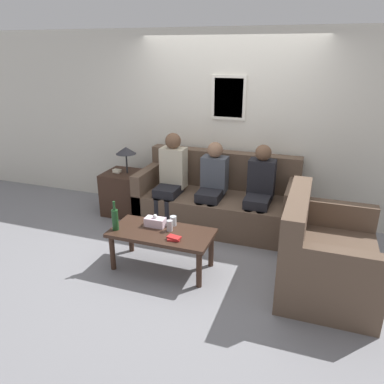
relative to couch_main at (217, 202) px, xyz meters
name	(u,v)px	position (x,y,z in m)	size (l,w,h in m)	color
ground_plane	(205,241)	(0.00, -0.55, -0.33)	(16.00, 16.00, 0.00)	gray
wall_back	(228,126)	(0.00, 0.48, 0.97)	(9.00, 0.08, 2.60)	silver
couch_main	(217,202)	(0.00, 0.00, 0.00)	(2.15, 0.92, 0.98)	brown
couch_side	(323,258)	(1.43, -1.10, 0.00)	(0.92, 1.25, 0.98)	brown
coffee_table	(162,237)	(-0.27, -1.31, 0.06)	(1.14, 0.55, 0.45)	#382319
side_table_with_lamp	(125,191)	(-1.41, -0.08, 0.01)	(0.55, 0.55, 1.02)	#382319
wine_bottle	(115,219)	(-0.77, -1.43, 0.25)	(0.07, 0.07, 0.34)	#19421E
drinking_glass	(173,221)	(-0.21, -1.12, 0.18)	(0.08, 0.08, 0.11)	silver
book_stack	(174,238)	(-0.07, -1.43, 0.14)	(0.15, 0.13, 0.03)	red
soda_can	(170,226)	(-0.19, -1.26, 0.18)	(0.07, 0.07, 0.12)	#BCBCC1
tissue_box	(155,222)	(-0.39, -1.21, 0.17)	(0.23, 0.12, 0.15)	silver
person_left	(171,176)	(-0.62, -0.17, 0.36)	(0.34, 0.57, 1.27)	black
person_middle	(212,183)	(-0.04, -0.14, 0.32)	(0.34, 0.57, 1.18)	black
person_right	(260,188)	(0.59, -0.13, 0.33)	(0.34, 0.58, 1.20)	black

